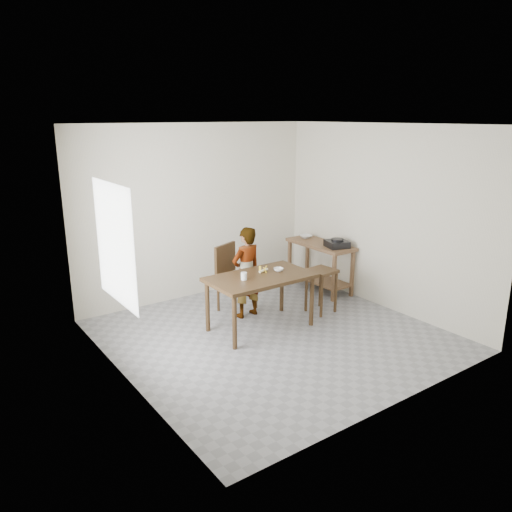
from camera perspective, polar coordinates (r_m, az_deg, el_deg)
floor at (r=6.68m, az=2.02°, el=-9.22°), size 4.00×4.00×0.04m
ceiling at (r=6.05m, az=2.28°, el=14.99°), size 4.00×4.00×0.04m
wall_back at (r=7.89m, az=-6.88°, el=5.07°), size 4.00×0.04×2.70m
wall_front at (r=4.85m, az=16.87°, el=-2.37°), size 4.00×0.04×2.70m
wall_left at (r=5.28m, az=-15.51°, el=-0.78°), size 0.04×4.00×2.70m
wall_right at (r=7.60m, az=14.33°, el=4.28°), size 0.04×4.00×2.70m
window_pane at (r=5.44m, az=-15.87°, el=1.31°), size 0.02×1.10×1.30m
dining_table at (r=6.75m, az=0.50°, el=-5.30°), size 1.40×0.80×0.75m
prep_counter at (r=8.29m, az=7.29°, el=-1.19°), size 0.50×1.20×0.80m
child at (r=7.06m, az=-1.12°, el=-1.89°), size 0.51×0.36×1.31m
dining_chair at (r=7.36m, az=-2.17°, el=-2.55°), size 0.61×0.61×0.98m
stool at (r=7.39m, az=7.44°, el=-3.94°), size 0.40×0.40×0.65m
glass_tumbler at (r=6.45m, az=-1.39°, el=-2.31°), size 0.10×0.10×0.10m
small_bowl at (r=6.82m, az=2.59°, el=-1.56°), size 0.16×0.16×0.04m
banana at (r=6.77m, az=0.86°, el=-1.62°), size 0.17×0.13×0.06m
serving_bowl at (r=8.47m, az=5.70°, el=2.23°), size 0.23×0.23×0.05m
gas_burner at (r=7.94m, az=9.23°, el=1.38°), size 0.40×0.40×0.11m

